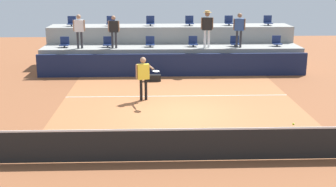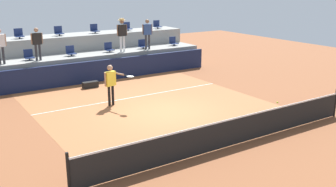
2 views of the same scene
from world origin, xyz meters
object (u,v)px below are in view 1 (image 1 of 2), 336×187
(stadium_chair_lower_right, at_px, (235,42))
(stadium_chair_upper_left, at_px, (111,22))
(stadium_chair_lower_far_right, at_px, (277,42))
(spectator_in_white, at_px, (79,28))
(spectator_leaning_on_rail, at_px, (239,27))
(stadium_chair_lower_far_left, at_px, (65,43))
(stadium_chair_lower_left, at_px, (108,43))
(stadium_chair_upper_right, at_px, (229,21))
(stadium_chair_upper_mid_left, at_px, (150,22))
(equipment_bag, at_px, (153,78))
(tennis_ball, at_px, (293,124))
(stadium_chair_upper_mid_right, at_px, (189,21))
(spectator_with_hat, at_px, (207,25))
(stadium_chair_upper_far_left, at_px, (72,22))
(spectator_in_grey, at_px, (114,29))
(stadium_chair_upper_far_right, at_px, (268,21))
(stadium_chair_lower_mid_left, at_px, (150,42))
(stadium_chair_lower_mid_right, at_px, (193,42))
(tennis_player, at_px, (144,74))

(stadium_chair_lower_right, bearing_deg, stadium_chair_upper_left, 164.27)
(stadium_chair_lower_far_right, distance_m, spectator_in_white, 9.91)
(spectator_leaning_on_rail, bearing_deg, stadium_chair_lower_far_left, 177.47)
(stadium_chair_lower_left, relative_size, stadium_chair_upper_right, 1.00)
(stadium_chair_lower_left, relative_size, spectator_leaning_on_rail, 0.31)
(stadium_chair_upper_mid_left, height_order, equipment_bag, stadium_chair_upper_mid_left)
(stadium_chair_upper_right, xyz_separation_m, tennis_ball, (-0.19, -12.17, -1.62))
(stadium_chair_upper_mid_right, bearing_deg, spectator_with_hat, -72.57)
(stadium_chair_upper_far_left, xyz_separation_m, spectator_in_grey, (2.42, -2.18, -0.12))
(stadium_chair_lower_right, height_order, stadium_chair_upper_far_left, stadium_chair_upper_far_left)
(stadium_chair_upper_mid_left, distance_m, stadium_chair_upper_right, 4.24)
(stadium_chair_upper_far_left, relative_size, stadium_chair_upper_far_right, 1.00)
(stadium_chair_upper_mid_right, bearing_deg, spectator_in_white, -158.58)
(stadium_chair_lower_far_left, relative_size, stadium_chair_lower_mid_left, 1.00)
(stadium_chair_lower_left, distance_m, tennis_ball, 12.10)
(stadium_chair_lower_mid_left, height_order, stadium_chair_lower_mid_right, same)
(stadium_chair_lower_left, relative_size, spectator_in_white, 0.31)
(stadium_chair_upper_far_left, height_order, stadium_chair_upper_far_right, same)
(stadium_chair_upper_mid_right, height_order, tennis_ball, stadium_chair_upper_mid_right)
(stadium_chair_lower_far_right, distance_m, equipment_bag, 6.82)
(stadium_chair_lower_mid_left, relative_size, stadium_chair_lower_mid_right, 1.00)
(stadium_chair_lower_left, height_order, stadium_chair_upper_left, stadium_chair_upper_left)
(spectator_leaning_on_rail, relative_size, equipment_bag, 2.23)
(stadium_chair_lower_far_left, distance_m, stadium_chair_upper_mid_left, 4.73)
(spectator_with_hat, bearing_deg, stadium_chair_lower_left, 175.55)
(stadium_chair_lower_mid_left, height_order, stadium_chair_upper_far_right, stadium_chair_upper_far_right)
(stadium_chair_lower_right, distance_m, tennis_ball, 10.40)
(stadium_chair_upper_mid_left, bearing_deg, spectator_with_hat, -38.02)
(stadium_chair_lower_right, relative_size, stadium_chair_upper_right, 1.00)
(stadium_chair_lower_far_left, bearing_deg, stadium_chair_upper_right, 11.92)
(stadium_chair_lower_far_right, relative_size, equipment_bag, 0.68)
(stadium_chair_lower_left, height_order, tennis_ball, stadium_chair_lower_left)
(equipment_bag, bearing_deg, stadium_chair_upper_far_left, 136.95)
(stadium_chair_lower_left, bearing_deg, stadium_chair_upper_left, 89.31)
(stadium_chair_upper_left, bearing_deg, stadium_chair_lower_right, -15.73)
(stadium_chair_lower_far_left, xyz_separation_m, stadium_chair_upper_mid_right, (6.39, 1.80, 0.85))
(spectator_leaning_on_rail, bearing_deg, spectator_in_white, -180.00)
(tennis_ball, height_order, equipment_bag, tennis_ball)
(stadium_chair_upper_left, relative_size, spectator_with_hat, 0.29)
(tennis_player, xyz_separation_m, equipment_bag, (0.34, 3.18, -0.90))
(stadium_chair_lower_far_right, xyz_separation_m, tennis_player, (-6.66, -5.39, -0.41))
(stadium_chair_lower_mid_right, xyz_separation_m, stadium_chair_upper_mid_right, (-0.04, 1.80, 0.85))
(spectator_in_grey, bearing_deg, tennis_player, -73.03)
(stadium_chair_upper_far_right, height_order, tennis_ball, stadium_chair_upper_far_right)
(stadium_chair_lower_right, bearing_deg, stadium_chair_lower_mid_right, 180.00)
(spectator_in_grey, xyz_separation_m, equipment_bag, (1.87, -1.83, -2.05))
(stadium_chair_lower_left, bearing_deg, spectator_in_grey, -46.73)
(stadium_chair_upper_far_left, distance_m, spectator_in_grey, 3.26)
(spectator_in_grey, bearing_deg, stadium_chair_lower_far_right, 2.68)
(stadium_chair_lower_left, distance_m, stadium_chair_upper_far_right, 8.74)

